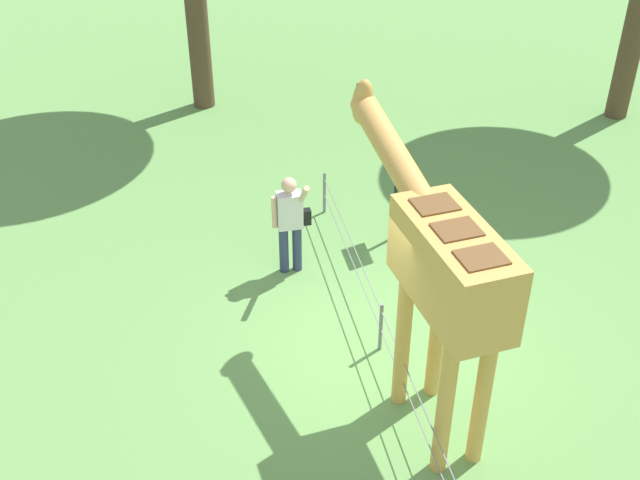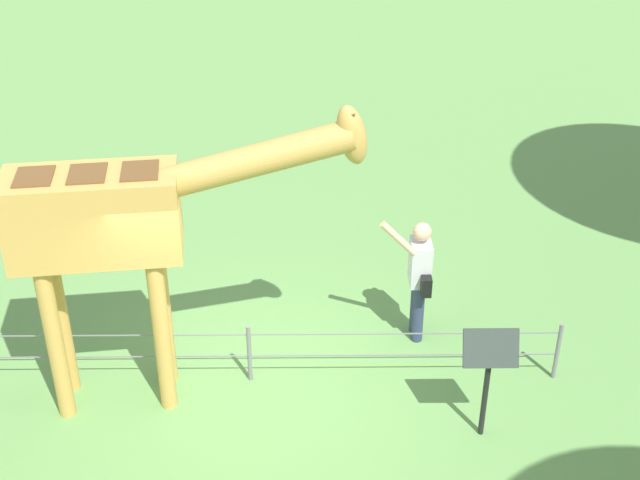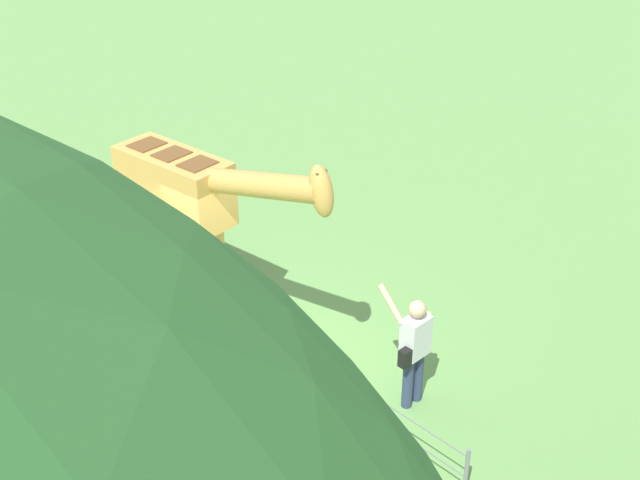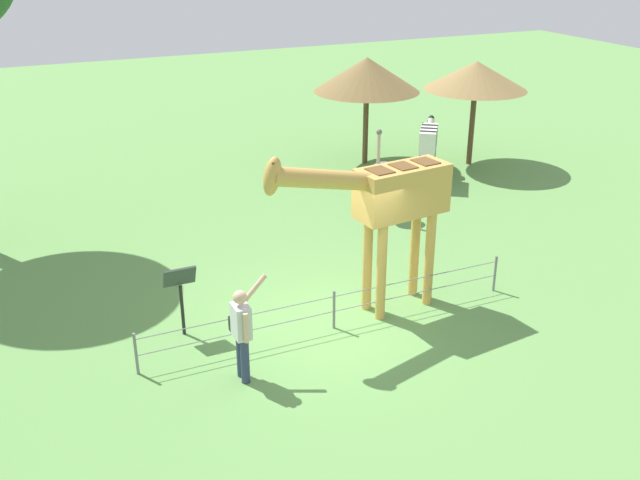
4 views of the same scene
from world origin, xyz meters
The scene contains 5 objects.
ground_plane centered at (0.00, 0.00, 0.00)m, with size 60.00×60.00×0.00m, color #60934C.
giraffe centered at (-1.16, -0.12, 2.19)m, with size 3.67×0.92×3.38m.
visitor centered at (1.98, 0.94, 0.90)m, with size 0.63×0.58×1.70m.
info_sign centered at (2.50, -0.80, 0.95)m, with size 0.56×0.21×1.32m.
wire_fence centered at (0.00, 0.11, 0.40)m, with size 7.05×0.05×0.75m.
Camera 2 is at (0.72, -7.69, 6.47)m, focal length 48.71 mm.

